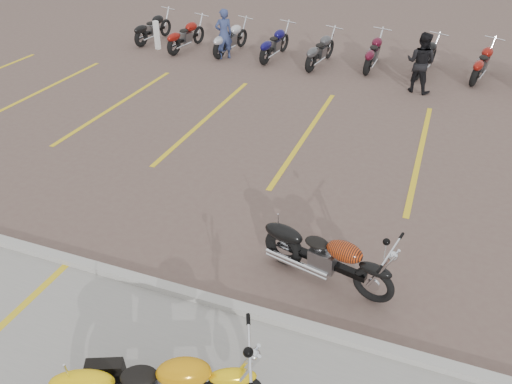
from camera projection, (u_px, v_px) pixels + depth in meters
The scene contains 9 objects.
ground at pixel (245, 225), 9.05m from camera, with size 100.00×100.00×0.00m, color brown.
curb at pixel (195, 296), 7.44m from camera, with size 60.00×0.18×0.12m, color #ADAAA3.
parking_stripes at pixel (306, 134), 12.20m from camera, with size 38.00×5.50×0.01m, color yellow, non-canonical shape.
yellow_cruiser at pixel (155, 384), 5.66m from camera, with size 2.22×1.08×0.97m.
flame_cruiser at pixel (324, 257), 7.59m from camera, with size 2.16×0.64×0.90m.
person_a at pixel (224, 34), 16.82m from camera, with size 0.61×0.40×1.66m, color navy.
person_b at pixel (421, 63), 14.18m from camera, with size 0.83×0.65×1.71m, color black.
bollard at pixel (157, 35), 17.91m from camera, with size 0.15×0.15×1.00m, color white.
bg_bike_row at pixel (347, 49), 16.31m from camera, with size 15.73×2.06×1.10m.
Camera 1 is at (2.79, -6.76, 5.37)m, focal length 35.00 mm.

